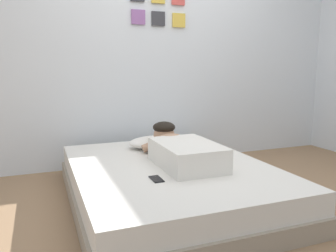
# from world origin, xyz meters

# --- Properties ---
(ground_plane) EXTENTS (12.81, 12.81, 0.00)m
(ground_plane) POSITION_xyz_m (0.00, 0.00, 0.00)
(ground_plane) COLOR #8C6B4C
(back_wall) EXTENTS (4.41, 0.12, 2.50)m
(back_wall) POSITION_xyz_m (-0.00, 1.41, 1.25)
(back_wall) COLOR silver
(back_wall) RESTS_ON ground
(bed) EXTENTS (1.50, 1.92, 0.30)m
(bed) POSITION_xyz_m (-0.31, 0.24, 0.15)
(bed) COLOR gray
(bed) RESTS_ON ground
(pillow) EXTENTS (0.52, 0.32, 0.11)m
(pillow) POSITION_xyz_m (-0.23, 0.80, 0.35)
(pillow) COLOR white
(pillow) RESTS_ON bed
(person_lying) EXTENTS (0.43, 0.92, 0.27)m
(person_lying) POSITION_xyz_m (-0.21, 0.28, 0.40)
(person_lying) COLOR silver
(person_lying) RESTS_ON bed
(coffee_cup) EXTENTS (0.12, 0.09, 0.07)m
(coffee_cup) POSITION_xyz_m (-0.23, 0.61, 0.33)
(coffee_cup) COLOR #D84C47
(coffee_cup) RESTS_ON bed
(cell_phone) EXTENTS (0.07, 0.14, 0.01)m
(cell_phone) POSITION_xyz_m (-0.53, -0.08, 0.30)
(cell_phone) COLOR black
(cell_phone) RESTS_ON bed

